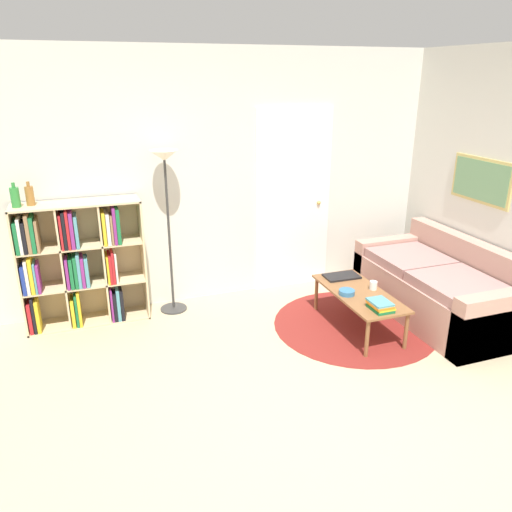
# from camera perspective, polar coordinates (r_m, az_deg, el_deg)

# --- Properties ---
(ground_plane) EXTENTS (14.00, 14.00, 0.00)m
(ground_plane) POSITION_cam_1_polar(r_m,az_deg,el_deg) (3.63, 8.52, -20.15)
(ground_plane) COLOR tan
(wall_back) EXTENTS (7.66, 0.11, 2.60)m
(wall_back) POSITION_cam_1_polar(r_m,az_deg,el_deg) (5.29, -3.58, 8.70)
(wall_back) COLOR silver
(wall_back) RESTS_ON ground_plane
(wall_right) EXTENTS (0.08, 5.56, 2.60)m
(wall_right) POSITION_cam_1_polar(r_m,az_deg,el_deg) (5.36, 25.60, 7.05)
(wall_right) COLOR silver
(wall_right) RESTS_ON ground_plane
(rug) EXTENTS (1.59, 1.59, 0.01)m
(rug) POSITION_cam_1_polar(r_m,az_deg,el_deg) (5.06, 11.17, -7.70)
(rug) COLOR maroon
(rug) RESTS_ON ground_plane
(bookshelf) EXTENTS (1.15, 0.34, 1.22)m
(bookshelf) POSITION_cam_1_polar(r_m,az_deg,el_deg) (5.07, -19.80, -0.74)
(bookshelf) COLOR beige
(bookshelf) RESTS_ON ground_plane
(floor_lamp) EXTENTS (0.28, 0.28, 1.66)m
(floor_lamp) POSITION_cam_1_polar(r_m,az_deg,el_deg) (4.92, -10.26, 8.13)
(floor_lamp) COLOR #333333
(floor_lamp) RESTS_ON ground_plane
(couch) EXTENTS (0.88, 1.76, 0.77)m
(couch) POSITION_cam_1_polar(r_m,az_deg,el_deg) (5.40, 20.40, -3.50)
(couch) COLOR tan
(couch) RESTS_ON ground_plane
(coffee_table) EXTENTS (0.48, 1.07, 0.38)m
(coffee_table) POSITION_cam_1_polar(r_m,az_deg,el_deg) (4.87, 11.68, -4.45)
(coffee_table) COLOR brown
(coffee_table) RESTS_ON ground_plane
(laptop) EXTENTS (0.36, 0.22, 0.02)m
(laptop) POSITION_cam_1_polar(r_m,az_deg,el_deg) (5.16, 9.75, -2.29)
(laptop) COLOR black
(laptop) RESTS_ON coffee_table
(bowl) EXTENTS (0.15, 0.15, 0.05)m
(bowl) POSITION_cam_1_polar(r_m,az_deg,el_deg) (4.77, 10.34, -4.09)
(bowl) COLOR teal
(bowl) RESTS_ON coffee_table
(book_stack_on_table) EXTENTS (0.18, 0.22, 0.08)m
(book_stack_on_table) POSITION_cam_1_polar(r_m,az_deg,el_deg) (4.53, 14.03, -5.50)
(book_stack_on_table) COLOR #196B38
(book_stack_on_table) RESTS_ON coffee_table
(cup) EXTENTS (0.07, 0.07, 0.08)m
(cup) POSITION_cam_1_polar(r_m,az_deg,el_deg) (4.93, 13.26, -3.28)
(cup) COLOR white
(cup) RESTS_ON coffee_table
(bottle_left) EXTENTS (0.08, 0.08, 0.22)m
(bottle_left) POSITION_cam_1_polar(r_m,az_deg,el_deg) (4.90, -25.82, 6.09)
(bottle_left) COLOR #2D8438
(bottle_left) RESTS_ON bookshelf
(bottle_middle) EXTENTS (0.07, 0.07, 0.22)m
(bottle_middle) POSITION_cam_1_polar(r_m,az_deg,el_deg) (4.92, -24.44, 6.32)
(bottle_middle) COLOR olive
(bottle_middle) RESTS_ON bookshelf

